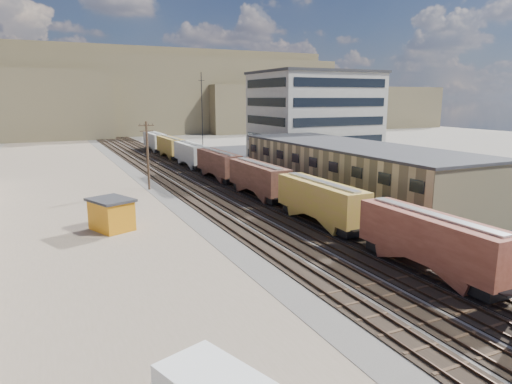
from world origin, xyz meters
name	(u,v)px	position (x,y,z in m)	size (l,w,h in m)	color
ground	(390,282)	(0.00, 0.00, 0.00)	(300.00, 300.00, 0.00)	#6B6356
ballast_bed	(189,177)	(0.00, 50.00, 0.03)	(18.00, 200.00, 0.06)	#4C4742
dirt_yard	(66,200)	(-20.00, 40.00, 0.01)	(24.00, 180.00, 0.03)	#7A6954
asphalt_lot	(348,181)	(22.00, 35.00, 0.02)	(26.00, 120.00, 0.04)	#232326
rail_tracks	(186,177)	(-0.55, 50.00, 0.11)	(11.40, 200.00, 0.24)	black
freight_train	(236,169)	(3.80, 38.05, 2.79)	(3.00, 119.74, 4.46)	black
warehouse	(351,171)	(14.98, 25.00, 3.65)	(12.40, 40.40, 7.25)	tan
office_tower	(314,118)	(27.95, 54.95, 9.26)	(22.60, 18.60, 18.45)	#9E998E
utility_pole_north	(148,154)	(-8.50, 42.00, 5.30)	(2.20, 0.32, 10.00)	#382619
radio_mast	(202,120)	(6.00, 60.00, 9.12)	(1.20, 0.16, 18.00)	black
hills_north	(99,96)	(0.17, 167.92, 14.10)	(265.00, 80.00, 32.00)	brown
maintenance_shed	(111,214)	(-16.52, 22.71, 1.69)	(4.92, 5.48, 3.29)	orange
parked_car_blue	(332,165)	(27.55, 47.41, 0.71)	(2.35, 5.10, 1.42)	navy
parked_car_far	(336,167)	(26.80, 45.08, 0.73)	(1.73, 4.30, 1.47)	silver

